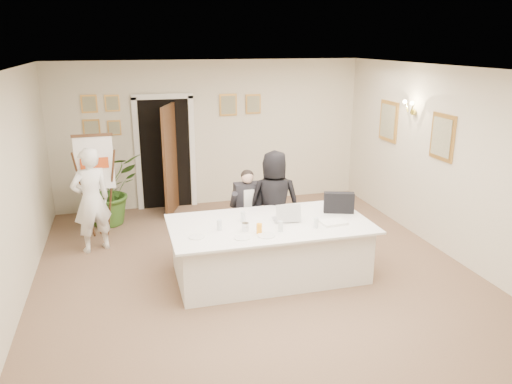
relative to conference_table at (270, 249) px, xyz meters
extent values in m
plane|color=brown|center=(-0.17, -0.05, -0.39)|extent=(7.00, 7.00, 0.00)
cube|color=white|center=(-0.17, -0.05, 2.41)|extent=(6.00, 7.00, 0.02)
cube|color=beige|center=(-0.17, 3.45, 1.01)|extent=(6.00, 0.10, 2.80)
cube|color=beige|center=(-0.17, -3.55, 1.01)|extent=(6.00, 0.10, 2.80)
cube|color=beige|center=(-3.17, -0.05, 1.01)|extent=(0.10, 7.00, 2.80)
cube|color=beige|center=(2.83, -0.05, 1.01)|extent=(0.10, 7.00, 2.80)
cube|color=black|center=(-1.07, 3.42, 0.66)|extent=(0.92, 0.06, 2.10)
cube|color=white|center=(-1.59, 3.39, 0.66)|extent=(0.10, 0.06, 2.20)
cube|color=white|center=(-0.55, 3.39, 0.66)|extent=(0.10, 0.06, 2.20)
cube|color=#372011|center=(-1.02, 3.00, 0.64)|extent=(0.33, 0.81, 2.02)
cube|color=white|center=(0.00, 0.00, -0.02)|extent=(2.53, 1.26, 0.75)
cube|color=white|center=(0.00, 0.00, 0.37)|extent=(2.71, 1.44, 0.03)
cube|color=white|center=(-2.31, 2.01, 0.89)|extent=(0.60, 0.20, 0.83)
imported|color=white|center=(-2.37, 1.55, 0.42)|extent=(0.70, 0.59, 1.63)
imported|color=black|center=(0.33, 0.85, 0.39)|extent=(0.86, 0.65, 1.57)
imported|color=#335C1E|center=(-2.17, 2.73, 0.22)|extent=(1.47, 1.46, 1.23)
cube|color=black|center=(1.07, 0.15, 0.53)|extent=(0.44, 0.25, 0.30)
cube|color=white|center=(0.82, -0.25, 0.40)|extent=(0.35, 0.26, 0.03)
cylinder|color=white|center=(-1.04, -0.26, 0.39)|extent=(0.24, 0.24, 0.01)
cylinder|color=white|center=(-0.49, -0.43, 0.39)|extent=(0.24, 0.24, 0.01)
cylinder|color=white|center=(-0.18, -0.44, 0.39)|extent=(0.23, 0.23, 0.01)
cylinder|color=silver|center=(-0.71, -0.08, 0.45)|extent=(0.09, 0.09, 0.14)
cylinder|color=silver|center=(0.04, -0.34, 0.45)|extent=(0.06, 0.06, 0.14)
cylinder|color=silver|center=(0.54, -0.33, 0.45)|extent=(0.08, 0.08, 0.14)
cylinder|color=silver|center=(-0.34, 0.15, 0.45)|extent=(0.08, 0.08, 0.14)
cylinder|color=orange|center=(-0.24, -0.33, 0.45)|extent=(0.09, 0.09, 0.13)
cylinder|color=silver|center=(-0.39, -0.20, 0.44)|extent=(0.11, 0.11, 0.11)
camera|label=1|loc=(-1.84, -6.07, 2.75)|focal=35.00mm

